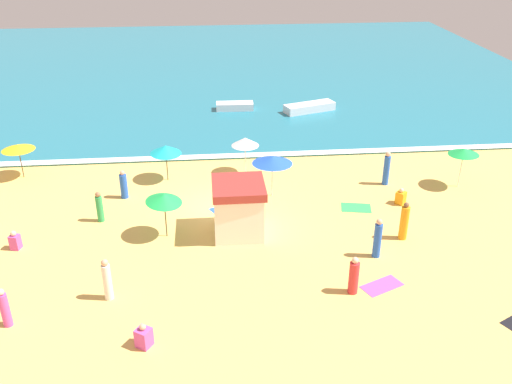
# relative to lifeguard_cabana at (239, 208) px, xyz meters

# --- Properties ---
(ground_plane) EXTENTS (60.00, 60.00, 0.00)m
(ground_plane) POSITION_rel_lifeguard_cabana_xyz_m (-0.95, 2.60, -1.28)
(ground_plane) COLOR #EDBC60
(ocean_water) EXTENTS (60.00, 44.00, 0.10)m
(ocean_water) POSITION_rel_lifeguard_cabana_xyz_m (-0.95, 30.60, -1.23)
(ocean_water) COLOR teal
(ocean_water) RESTS_ON ground_plane
(wave_breaker_foam) EXTENTS (57.00, 0.70, 0.01)m
(wave_breaker_foam) POSITION_rel_lifeguard_cabana_xyz_m (-0.95, 8.90, -1.18)
(wave_breaker_foam) COLOR white
(wave_breaker_foam) RESTS_ON ocean_water
(lifeguard_cabana) EXTENTS (2.34, 2.49, 2.52)m
(lifeguard_cabana) POSITION_rel_lifeguard_cabana_xyz_m (0.00, 0.00, 0.00)
(lifeguard_cabana) COLOR white
(lifeguard_cabana) RESTS_ON ground_plane
(beach_umbrella_0) EXTENTS (2.27, 2.25, 2.25)m
(beach_umbrella_0) POSITION_rel_lifeguard_cabana_xyz_m (-3.31, 0.00, 0.66)
(beach_umbrella_0) COLOR #4C3823
(beach_umbrella_0) RESTS_ON ground_plane
(beach_umbrella_1) EXTENTS (2.38, 2.38, 2.08)m
(beach_umbrella_1) POSITION_rel_lifeguard_cabana_xyz_m (-3.55, 6.07, 0.51)
(beach_umbrella_1) COLOR #4C3823
(beach_umbrella_1) RESTS_ON ground_plane
(beach_umbrella_2) EXTENTS (2.85, 2.85, 2.23)m
(beach_umbrella_2) POSITION_rel_lifeguard_cabana_xyz_m (1.96, 3.64, 0.73)
(beach_umbrella_2) COLOR silver
(beach_umbrella_2) RESTS_ON ground_plane
(beach_umbrella_3) EXTENTS (2.19, 2.18, 2.22)m
(beach_umbrella_3) POSITION_rel_lifeguard_cabana_xyz_m (12.11, 3.77, 0.74)
(beach_umbrella_3) COLOR silver
(beach_umbrella_3) RESTS_ON ground_plane
(beach_umbrella_4) EXTENTS (1.96, 1.96, 2.14)m
(beach_umbrella_4) POSITION_rel_lifeguard_cabana_xyz_m (0.79, 6.55, 0.62)
(beach_umbrella_4) COLOR silver
(beach_umbrella_4) RESTS_ON ground_plane
(beach_umbrella_5) EXTENTS (2.36, 2.36, 1.96)m
(beach_umbrella_5) POSITION_rel_lifeguard_cabana_xyz_m (-11.60, 7.17, 0.51)
(beach_umbrella_5) COLOR #4C3823
(beach_umbrella_5) RESTS_ON ground_plane
(beachgoer_0) EXTENTS (0.45, 0.45, 1.55)m
(beachgoer_0) POSITION_rel_lifeguard_cabana_xyz_m (-6.51, 1.70, -0.54)
(beachgoer_0) COLOR green
(beachgoer_0) RESTS_ON ground_plane
(beachgoer_1) EXTENTS (0.65, 0.65, 0.91)m
(beachgoer_1) POSITION_rel_lifeguard_cabana_xyz_m (-3.71, -7.23, -0.90)
(beachgoer_1) COLOR #D84CA5
(beachgoer_1) RESTS_ON ground_plane
(beachgoer_2) EXTENTS (0.47, 0.47, 0.90)m
(beachgoer_2) POSITION_rel_lifeguard_cabana_xyz_m (-9.86, -0.47, -0.90)
(beachgoer_2) COLOR #D84CA5
(beachgoer_2) RESTS_ON ground_plane
(beachgoer_3) EXTENTS (0.44, 0.44, 1.58)m
(beachgoer_3) POSITION_rel_lifeguard_cabana_xyz_m (-8.67, -5.70, -0.54)
(beachgoer_3) COLOR #D84CA5
(beachgoer_3) RESTS_ON ground_plane
(beachgoer_4) EXTENTS (0.46, 0.46, 1.53)m
(beachgoer_4) POSITION_rel_lifeguard_cabana_xyz_m (0.25, 3.16, -0.56)
(beachgoer_4) COLOR blue
(beachgoer_4) RESTS_ON ground_plane
(beachgoer_5) EXTENTS (0.46, 0.46, 1.77)m
(beachgoer_5) POSITION_rel_lifeguard_cabana_xyz_m (-5.28, -4.46, -0.44)
(beachgoer_5) COLOR white
(beachgoer_5) RESTS_ON ground_plane
(beachgoer_6) EXTENTS (0.38, 0.38, 1.90)m
(beachgoer_6) POSITION_rel_lifeguard_cabana_xyz_m (8.26, 4.39, -0.37)
(beachgoer_6) COLOR blue
(beachgoer_6) RESTS_ON ground_plane
(beachgoer_7) EXTENTS (0.41, 0.41, 1.83)m
(beachgoer_7) POSITION_rel_lifeguard_cabana_xyz_m (5.73, -2.54, -0.41)
(beachgoer_7) COLOR blue
(beachgoer_7) RESTS_ON ground_plane
(beachgoer_8) EXTENTS (0.61, 0.61, 0.87)m
(beachgoer_8) POSITION_rel_lifeguard_cabana_xyz_m (8.35, 2.10, -0.92)
(beachgoer_8) COLOR orange
(beachgoer_8) RESTS_ON ground_plane
(beachgoer_9) EXTENTS (0.40, 0.40, 1.61)m
(beachgoer_9) POSITION_rel_lifeguard_cabana_xyz_m (4.10, -4.95, -0.54)
(beachgoer_9) COLOR red
(beachgoer_9) RESTS_ON ground_plane
(beachgoer_10) EXTENTS (0.52, 0.52, 1.83)m
(beachgoer_10) POSITION_rel_lifeguard_cabana_xyz_m (7.35, -1.21, -0.43)
(beachgoer_10) COLOR orange
(beachgoer_10) RESTS_ON ground_plane
(beachgoer_11) EXTENTS (0.53, 0.53, 1.53)m
(beachgoer_11) POSITION_rel_lifeguard_cabana_xyz_m (-5.67, 4.08, -0.58)
(beachgoer_11) COLOR blue
(beachgoer_11) RESTS_ON ground_plane
(beach_towel_0) EXTENTS (1.86, 1.44, 0.01)m
(beach_towel_0) POSITION_rel_lifeguard_cabana_xyz_m (5.37, -4.66, -1.28)
(beach_towel_0) COLOR #D84CA5
(beach_towel_0) RESTS_ON ground_plane
(beach_towel_1) EXTENTS (1.65, 1.27, 0.01)m
(beach_towel_1) POSITION_rel_lifeguard_cabana_xyz_m (6.01, 1.85, -1.28)
(beach_towel_1) COLOR green
(beach_towel_1) RESTS_ON ground_plane
(beach_towel_2) EXTENTS (1.28, 1.32, 0.01)m
(beach_towel_2) POSITION_rel_lifeguard_cabana_xyz_m (-0.73, 2.19, -1.28)
(beach_towel_2) COLOR blue
(beach_towel_2) RESTS_ON ground_plane
(small_boat_0) EXTENTS (3.97, 2.35, 0.59)m
(small_boat_0) POSITION_rel_lifeguard_cabana_xyz_m (6.32, 16.79, -0.89)
(small_boat_0) COLOR white
(small_boat_0) RESTS_ON ocean_water
(small_boat_1) EXTENTS (2.76, 1.12, 0.53)m
(small_boat_1) POSITION_rel_lifeguard_cabana_xyz_m (0.85, 17.71, -0.92)
(small_boat_1) COLOR white
(small_boat_1) RESTS_ON ocean_water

